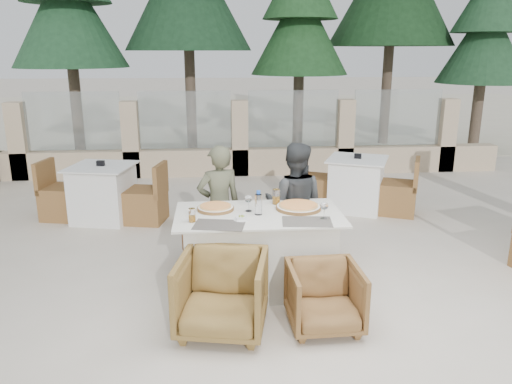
{
  "coord_description": "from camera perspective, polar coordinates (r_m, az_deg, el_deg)",
  "views": [
    {
      "loc": [
        -0.49,
        -4.43,
        2.28
      ],
      "look_at": [
        -0.08,
        0.39,
        0.9
      ],
      "focal_mm": 35.0,
      "sensor_mm": 36.0,
      "label": 1
    }
  ],
  "objects": [
    {
      "name": "beer_glass_right",
      "position": [
        5.06,
        2.32,
        -0.54
      ],
      "size": [
        0.1,
        0.1,
        0.15
      ],
      "primitive_type": "cylinder",
      "rotation": [
        0.0,
        0.0,
        -0.41
      ],
      "color": "orange",
      "rests_on": "dining_table"
    },
    {
      "name": "placemat_near_right",
      "position": [
        4.58,
        5.84,
        -3.38
      ],
      "size": [
        0.48,
        0.35,
        0.0
      ],
      "primitive_type": "cube",
      "rotation": [
        0.0,
        0.0,
        -0.11
      ],
      "color": "#5B554E",
      "rests_on": "dining_table"
    },
    {
      "name": "pine_far_right",
      "position": [
        12.47,
        24.62,
        14.37
      ],
      "size": [
        1.98,
        1.98,
        4.5
      ],
      "primitive_type": "cone",
      "color": "#204929",
      "rests_on": "ground"
    },
    {
      "name": "bg_table_a",
      "position": [
        7.18,
        -17.07,
        -0.11
      ],
      "size": [
        1.78,
        1.15,
        0.77
      ],
      "primitive_type": null,
      "rotation": [
        0.0,
        0.0,
        -0.21
      ],
      "color": "silver",
      "rests_on": "ground"
    },
    {
      "name": "olive_dish",
      "position": [
        4.6,
        -1.67,
        -2.95
      ],
      "size": [
        0.12,
        0.12,
        0.04
      ],
      "primitive_type": null,
      "rotation": [
        0.0,
        0.0,
        -0.11
      ],
      "color": "silver",
      "rests_on": "dining_table"
    },
    {
      "name": "diner_right",
      "position": [
        5.4,
        4.39,
        -1.41
      ],
      "size": [
        0.77,
        0.67,
        1.35
      ],
      "primitive_type": "imported",
      "rotation": [
        0.0,
        0.0,
        2.88
      ],
      "color": "#36383A",
      "rests_on": "ground"
    },
    {
      "name": "pine_far_left",
      "position": [
        11.83,
        -20.61,
        17.2
      ],
      "size": [
        2.42,
        2.42,
        5.5
      ],
      "primitive_type": "cone",
      "color": "#204C2B",
      "rests_on": "ground"
    },
    {
      "name": "pizza_left",
      "position": [
        4.9,
        -4.64,
        -1.8
      ],
      "size": [
        0.44,
        0.44,
        0.05
      ],
      "primitive_type": "cylinder",
      "rotation": [
        0.0,
        0.0,
        0.28
      ],
      "color": "#D6591D",
      "rests_on": "dining_table"
    },
    {
      "name": "placemat_near_left",
      "position": [
        4.49,
        -4.22,
        -3.77
      ],
      "size": [
        0.5,
        0.38,
        0.0
      ],
      "primitive_type": "cube",
      "rotation": [
        0.0,
        0.0,
        -0.19
      ],
      "color": "#514B45",
      "rests_on": "dining_table"
    },
    {
      "name": "dining_table",
      "position": [
        4.92,
        0.3,
        -6.73
      ],
      "size": [
        1.6,
        0.9,
        0.77
      ],
      "primitive_type": null,
      "color": "beige",
      "rests_on": "ground"
    },
    {
      "name": "armchair_far_left",
      "position": [
        5.55,
        -4.43,
        -5.05
      ],
      "size": [
        0.83,
        0.84,
        0.6
      ],
      "primitive_type": "imported",
      "rotation": [
        0.0,
        0.0,
        3.49
      ],
      "color": "brown",
      "rests_on": "ground"
    },
    {
      "name": "armchair_near_right",
      "position": [
        4.32,
        7.84,
        -11.83
      ],
      "size": [
        0.61,
        0.62,
        0.56
      ],
      "primitive_type": "imported",
      "rotation": [
        0.0,
        0.0,
        0.02
      ],
      "color": "brown",
      "rests_on": "ground"
    },
    {
      "name": "armchair_near_left",
      "position": [
        4.23,
        -3.9,
        -11.52
      ],
      "size": [
        0.84,
        0.85,
        0.67
      ],
      "primitive_type": "imported",
      "rotation": [
        0.0,
        0.0,
        -0.19
      ],
      "color": "olive",
      "rests_on": "ground"
    },
    {
      "name": "pizza_right",
      "position": [
        4.93,
        4.88,
        -1.62
      ],
      "size": [
        0.53,
        0.53,
        0.06
      ],
      "primitive_type": "cylinder",
      "rotation": [
        0.0,
        0.0,
        0.22
      ],
      "color": "orange",
      "rests_on": "dining_table"
    },
    {
      "name": "pine_mid_left",
      "position": [
        11.99,
        -7.83,
        20.39
      ],
      "size": [
        2.86,
        2.86,
        6.5
      ],
      "primitive_type": "cone",
      "color": "#193C21",
      "rests_on": "ground"
    },
    {
      "name": "diner_left",
      "position": [
        5.4,
        -4.24,
        -1.57
      ],
      "size": [
        0.55,
        0.44,
        1.33
      ],
      "primitive_type": "imported",
      "rotation": [
        0.0,
        0.0,
        3.42
      ],
      "color": "#53543D",
      "rests_on": "ground"
    },
    {
      "name": "bg_table_b",
      "position": [
        7.48,
        11.39,
        0.9
      ],
      "size": [
        1.83,
        1.41,
        0.77
      ],
      "primitive_type": null,
      "rotation": [
        0.0,
        0.0,
        -0.42
      ],
      "color": "white",
      "rests_on": "ground"
    },
    {
      "name": "ground",
      "position": [
        5.01,
        1.27,
        -11.17
      ],
      "size": [
        80.0,
        80.0,
        0.0
      ],
      "primitive_type": "plane",
      "color": "beige",
      "rests_on": "ground"
    },
    {
      "name": "perimeter_wall_far",
      "position": [
        9.36,
        -1.87,
        6.79
      ],
      "size": [
        10.0,
        0.34,
        1.6
      ],
      "primitive_type": null,
      "color": "#C9B08D",
      "rests_on": "ground"
    },
    {
      "name": "beer_glass_left",
      "position": [
        4.58,
        -7.32,
        -2.64
      ],
      "size": [
        0.07,
        0.07,
        0.13
      ],
      "primitive_type": "cylinder",
      "rotation": [
        0.0,
        0.0,
        -0.1
      ],
      "color": "orange",
      "rests_on": "dining_table"
    },
    {
      "name": "wine_glass_corner",
      "position": [
        4.65,
        7.8,
        -1.98
      ],
      "size": [
        0.09,
        0.09,
        0.18
      ],
      "primitive_type": null,
      "rotation": [
        0.0,
        0.0,
        0.19
      ],
      "color": "white",
      "rests_on": "dining_table"
    },
    {
      "name": "pine_mid_right",
      "position": [
        13.01,
        15.32,
        20.3
      ],
      "size": [
        2.99,
        2.99,
        6.8
      ],
      "primitive_type": "cone",
      "color": "#18391B",
      "rests_on": "ground"
    },
    {
      "name": "sand_patch",
      "position": [
        18.58,
        -3.41,
        8.82
      ],
      "size": [
        30.0,
        16.0,
        0.01
      ],
      "primitive_type": "cube",
      "color": "beige",
      "rests_on": "ground"
    },
    {
      "name": "pine_centre",
      "position": [
        11.81,
        5.01,
        16.9
      ],
      "size": [
        2.2,
        2.2,
        5.0
      ],
      "primitive_type": "cone",
      "color": "#214D23",
      "rests_on": "ground"
    },
    {
      "name": "wine_glass_centre",
      "position": [
        4.83,
        -0.86,
        -1.17
      ],
      "size": [
        0.1,
        0.1,
        0.18
      ],
      "primitive_type": null,
      "rotation": [
        0.0,
        0.0,
        -0.43
      ],
      "color": "white",
      "rests_on": "dining_table"
    },
    {
      "name": "water_bottle",
      "position": [
        4.72,
        0.28,
        -1.23
      ],
      "size": [
        0.09,
        0.09,
        0.24
      ],
      "primitive_type": "cylinder",
      "rotation": [
        0.0,
        0.0,
        -0.31
      ],
      "color": "#B9D7F3",
      "rests_on": "dining_table"
    },
    {
      "name": "armchair_far_right",
      "position": [
        5.68,
        4.99,
        -4.54
      ],
      "size": [
        0.79,
        0.81,
        0.6
      ],
      "primitive_type": "imported",
      "rotation": [
        0.0,
        0.0,
        2.88
      ],
      "color": "brown",
      "rests_on": "ground"
    }
  ]
}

